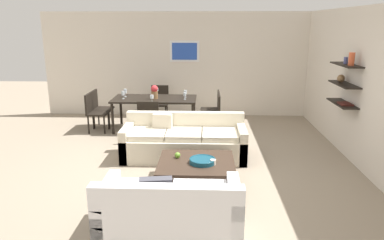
{
  "coord_description": "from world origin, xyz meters",
  "views": [
    {
      "loc": [
        0.37,
        -5.94,
        2.42
      ],
      "look_at": [
        0.14,
        0.2,
        0.75
      ],
      "focal_mm": 33.58,
      "sensor_mm": 36.0,
      "label": 1
    }
  ],
  "objects_px": {
    "dining_chair_foot": "(149,118)",
    "wine_glass_right_near": "(185,95)",
    "wine_glass_left_near": "(123,93)",
    "decorative_bowl": "(202,161)",
    "dining_chair_left_near": "(94,110)",
    "coffee_table": "(196,173)",
    "dining_chair_left_far": "(99,106)",
    "centerpiece_vase": "(155,92)",
    "wine_glass_right_far": "(185,92)",
    "wine_glass_head": "(157,90)",
    "dining_chair_head": "(160,101)",
    "wine_glass_foot": "(152,97)",
    "loveseat_white": "(170,212)",
    "candle_jar": "(213,162)",
    "sofa_beige": "(184,142)",
    "dining_chair_right_far": "(214,107)",
    "wine_glass_left_far": "(125,91)",
    "dining_chair_right_near": "(214,111)",
    "apple_on_coffee_table": "(177,155)",
    "dining_table": "(155,101)"
  },
  "relations": [
    {
      "from": "sofa_beige",
      "to": "dining_table",
      "type": "relative_size",
      "value": 1.17
    },
    {
      "from": "sofa_beige",
      "to": "dining_chair_left_near",
      "type": "height_order",
      "value": "dining_chair_left_near"
    },
    {
      "from": "dining_chair_right_near",
      "to": "loveseat_white",
      "type": "bearing_deg",
      "value": -98.28
    },
    {
      "from": "dining_chair_right_far",
      "to": "centerpiece_vase",
      "type": "relative_size",
      "value": 2.86
    },
    {
      "from": "wine_glass_foot",
      "to": "wine_glass_head",
      "type": "relative_size",
      "value": 0.93
    },
    {
      "from": "dining_chair_left_far",
      "to": "wine_glass_foot",
      "type": "relative_size",
      "value": 5.79
    },
    {
      "from": "dining_chair_right_near",
      "to": "wine_glass_right_far",
      "type": "distance_m",
      "value": 0.82
    },
    {
      "from": "sofa_beige",
      "to": "apple_on_coffee_table",
      "type": "bearing_deg",
      "value": -92.16
    },
    {
      "from": "dining_chair_head",
      "to": "loveseat_white",
      "type": "bearing_deg",
      "value": -81.57
    },
    {
      "from": "dining_chair_foot",
      "to": "wine_glass_foot",
      "type": "bearing_deg",
      "value": 90.0
    },
    {
      "from": "coffee_table",
      "to": "wine_glass_foot",
      "type": "height_order",
      "value": "wine_glass_foot"
    },
    {
      "from": "sofa_beige",
      "to": "dining_chair_left_near",
      "type": "xyz_separation_m",
      "value": [
        -2.14,
        1.55,
        0.21
      ]
    },
    {
      "from": "dining_chair_foot",
      "to": "wine_glass_foot",
      "type": "relative_size",
      "value": 5.79
    },
    {
      "from": "decorative_bowl",
      "to": "dining_chair_left_far",
      "type": "relative_size",
      "value": 0.45
    },
    {
      "from": "loveseat_white",
      "to": "coffee_table",
      "type": "relative_size",
      "value": 1.42
    },
    {
      "from": "apple_on_coffee_table",
      "to": "dining_chair_left_far",
      "type": "distance_m",
      "value": 3.67
    },
    {
      "from": "decorative_bowl",
      "to": "wine_glass_right_far",
      "type": "xyz_separation_m",
      "value": [
        -0.43,
        3.11,
        0.45
      ]
    },
    {
      "from": "dining_chair_head",
      "to": "dining_chair_foot",
      "type": "xyz_separation_m",
      "value": [
        0.0,
        -1.74,
        0.0
      ]
    },
    {
      "from": "wine_glass_left_near",
      "to": "wine_glass_foot",
      "type": "xyz_separation_m",
      "value": [
        0.7,
        -0.29,
        -0.02
      ]
    },
    {
      "from": "wine_glass_left_far",
      "to": "dining_table",
      "type": "bearing_deg",
      "value": -9.34
    },
    {
      "from": "dining_chair_foot",
      "to": "wine_glass_left_far",
      "type": "xyz_separation_m",
      "value": [
        -0.7,
        0.99,
        0.38
      ]
    },
    {
      "from": "coffee_table",
      "to": "centerpiece_vase",
      "type": "height_order",
      "value": "centerpiece_vase"
    },
    {
      "from": "decorative_bowl",
      "to": "wine_glass_foot",
      "type": "bearing_deg",
      "value": 113.63
    },
    {
      "from": "dining_chair_right_far",
      "to": "dining_chair_foot",
      "type": "bearing_deg",
      "value": -141.5
    },
    {
      "from": "dining_chair_right_near",
      "to": "decorative_bowl",
      "type": "bearing_deg",
      "value": -94.68
    },
    {
      "from": "apple_on_coffee_table",
      "to": "dining_chair_left_far",
      "type": "xyz_separation_m",
      "value": [
        -2.1,
        3.01,
        0.08
      ]
    },
    {
      "from": "loveseat_white",
      "to": "decorative_bowl",
      "type": "height_order",
      "value": "loveseat_white"
    },
    {
      "from": "wine_glass_foot",
      "to": "centerpiece_vase",
      "type": "relative_size",
      "value": 0.49
    },
    {
      "from": "wine_glass_left_near",
      "to": "dining_chair_left_far",
      "type": "bearing_deg",
      "value": 153.8
    },
    {
      "from": "dining_chair_foot",
      "to": "wine_glass_right_near",
      "type": "bearing_deg",
      "value": 47.24
    },
    {
      "from": "dining_chair_foot",
      "to": "wine_glass_foot",
      "type": "xyz_separation_m",
      "value": [
        -0.0,
        0.47,
        0.35
      ]
    },
    {
      "from": "decorative_bowl",
      "to": "dining_chair_left_far",
      "type": "height_order",
      "value": "dining_chair_left_far"
    },
    {
      "from": "candle_jar",
      "to": "dining_chair_left_near",
      "type": "xyz_separation_m",
      "value": [
        -2.65,
        2.84,
        0.09
      ]
    },
    {
      "from": "dining_chair_right_far",
      "to": "wine_glass_left_far",
      "type": "xyz_separation_m",
      "value": [
        -2.06,
        -0.09,
        0.38
      ]
    },
    {
      "from": "dining_chair_right_near",
      "to": "candle_jar",
      "type": "bearing_deg",
      "value": -91.43
    },
    {
      "from": "dining_chair_right_near",
      "to": "wine_glass_left_near",
      "type": "relative_size",
      "value": 4.94
    },
    {
      "from": "dining_chair_right_near",
      "to": "wine_glass_head",
      "type": "bearing_deg",
      "value": 155.67
    },
    {
      "from": "dining_chair_foot",
      "to": "wine_glass_right_near",
      "type": "relative_size",
      "value": 5.63
    },
    {
      "from": "candle_jar",
      "to": "dining_chair_left_far",
      "type": "distance_m",
      "value": 4.2
    },
    {
      "from": "wine_glass_left_near",
      "to": "wine_glass_head",
      "type": "xyz_separation_m",
      "value": [
        0.7,
        0.52,
        -0.0
      ]
    },
    {
      "from": "wine_glass_left_near",
      "to": "wine_glass_right_near",
      "type": "height_order",
      "value": "wine_glass_left_near"
    },
    {
      "from": "dining_chair_foot",
      "to": "wine_glass_right_near",
      "type": "distance_m",
      "value": 1.09
    },
    {
      "from": "wine_glass_left_far",
      "to": "centerpiece_vase",
      "type": "xyz_separation_m",
      "value": [
        0.71,
        -0.17,
        0.03
      ]
    },
    {
      "from": "dining_chair_head",
      "to": "dining_chair_foot",
      "type": "bearing_deg",
      "value": -90.0
    },
    {
      "from": "decorative_bowl",
      "to": "dining_chair_left_near",
      "type": "bearing_deg",
      "value": 131.84
    },
    {
      "from": "dining_chair_left_near",
      "to": "coffee_table",
      "type": "bearing_deg",
      "value": -48.72
    },
    {
      "from": "wine_glass_right_near",
      "to": "coffee_table",
      "type": "bearing_deg",
      "value": -83.19
    },
    {
      "from": "candle_jar",
      "to": "wine_glass_right_near",
      "type": "height_order",
      "value": "wine_glass_right_near"
    },
    {
      "from": "sofa_beige",
      "to": "wine_glass_left_near",
      "type": "height_order",
      "value": "wine_glass_left_near"
    },
    {
      "from": "wine_glass_left_near",
      "to": "wine_glass_foot",
      "type": "distance_m",
      "value": 0.76
    }
  ]
}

